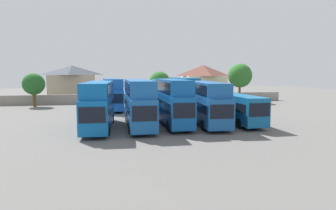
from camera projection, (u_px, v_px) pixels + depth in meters
ground at (152, 107)px, 50.44m from camera, size 140.00×140.00×0.00m
depot_boundary_wall at (147, 98)px, 57.75m from camera, size 56.00×0.50×1.80m
bus_1 at (99, 102)px, 30.85m from camera, size 3.18×11.61×4.89m
bus_2 at (139, 101)px, 32.01m from camera, size 2.66×11.86×5.06m
bus_3 at (173, 100)px, 32.90m from camera, size 2.51×10.67×5.10m
bus_4 at (206, 100)px, 33.75m from camera, size 3.32×12.15×4.80m
bus_5 at (236, 107)px, 34.42m from camera, size 2.73×10.76×3.33m
bus_6 at (113, 92)px, 46.74m from camera, size 3.18×10.64×4.92m
bus_7 at (143, 97)px, 47.79m from camera, size 3.34×11.20×3.31m
bus_8 at (165, 92)px, 48.57m from camera, size 2.84×11.43×4.69m
bus_9 at (184, 91)px, 48.86m from camera, size 2.99×10.56×5.02m
house_terrace_left at (72, 83)px, 63.02m from camera, size 9.35×8.20×7.36m
house_terrace_centre at (203, 81)px, 69.42m from camera, size 9.36×8.22×7.62m
tree_left_of_lot at (34, 84)px, 50.86m from camera, size 3.72×3.72×5.77m
tree_behind_wall at (240, 76)px, 58.71m from camera, size 4.73×4.73×7.65m
tree_right_of_lot at (160, 82)px, 60.41m from camera, size 4.22×4.22×6.12m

